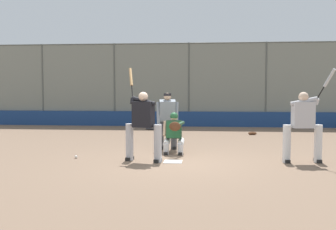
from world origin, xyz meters
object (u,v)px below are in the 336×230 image
Objects in this scene: umpire_home at (167,119)px; spare_bat_near_backstop at (152,129)px; batter_on_deck at (303,124)px; baseball_loose at (76,157)px; catcher_behind_plate at (174,132)px; batter_at_plate at (143,124)px; fielding_glove_on_dirt at (252,133)px.

umpire_home is 2.03× the size of spare_bat_near_backstop.
baseball_loose is (5.50, -0.03, -0.87)m from batter_on_deck.
umpire_home is at bearing -72.12° from catcher_behind_plate.
catcher_behind_plate is 0.69× the size of umpire_home.
catcher_behind_plate is at bearing 99.99° from umpire_home.
spare_bat_near_backstop is (0.74, -7.07, -0.88)m from batter_at_plate.
batter_on_deck is 5.62m from fielding_glove_on_dirt.
batter_on_deck is at bearing 95.41° from fielding_glove_on_dirt.
catcher_behind_plate is 14.98× the size of baseball_loose.
spare_bat_near_backstop is at bearing -18.82° from fielding_glove_on_dirt.
umpire_home is 21.87× the size of baseball_loose.
umpire_home is at bearing 126.93° from spare_bat_near_backstop.
fielding_glove_on_dirt reaches higher than baseball_loose.
catcher_behind_plate reaches higher than fielding_glove_on_dirt.
umpire_home is at bearing 146.53° from batter_on_deck.
fielding_glove_on_dirt is at bearing -174.32° from spare_bat_near_backstop.
batter_at_plate reaches higher than batter_on_deck.
baseball_loose is (4.98, 5.50, -0.02)m from fielding_glove_on_dirt.
baseball_loose is at bearing 47.82° from fielding_glove_on_dirt.
batter_at_plate is 7.06× the size of fielding_glove_on_dirt.
batter_at_plate reaches higher than umpire_home.
batter_on_deck is at bearing 163.62° from catcher_behind_plate.
catcher_behind_plate is 3.46× the size of fielding_glove_on_dirt.
batter_at_plate is at bearing 120.45° from spare_bat_near_backstop.
batter_on_deck reaches higher than fielding_glove_on_dirt.
baseball_loose is (1.73, -0.22, -0.87)m from batter_at_plate.
batter_at_plate is at bearing 70.55° from umpire_home.
spare_bat_near_backstop is at bearing 116.77° from batter_on_deck.
batter_on_deck is (-3.12, 0.94, 0.33)m from catcher_behind_plate.
spare_bat_near_backstop is at bearing -85.13° from umpire_home.
batter_at_plate is 1.95m from umpire_home.
batter_at_plate is at bearing 60.38° from fielding_glove_on_dirt.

